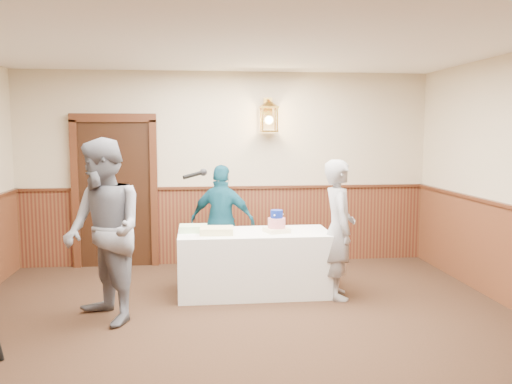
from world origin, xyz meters
TOP-DOWN VIEW (x-y plane):
  - ground at (0.00, 0.00)m, footprint 7.00×7.00m
  - room_shell at (-0.05, 0.45)m, footprint 6.02×7.02m
  - display_table at (0.23, 1.90)m, footprint 1.80×0.80m
  - tiered_cake at (0.49, 1.84)m, footprint 0.32×0.32m
  - sheet_cake_yellow at (-0.22, 1.81)m, footprint 0.40×0.32m
  - sheet_cake_green at (-0.49, 1.99)m, footprint 0.33×0.27m
  - interviewer at (-1.38, 1.08)m, footprint 1.61×1.16m
  - baker at (1.19, 1.63)m, footprint 0.43×0.62m
  - assistant_p at (-0.11, 2.68)m, footprint 0.95×0.66m

SIDE VIEW (x-z plane):
  - ground at x=0.00m, z-range 0.00..0.00m
  - display_table at x=0.23m, z-range 0.00..0.75m
  - assistant_p at x=-0.11m, z-range 0.00..1.50m
  - sheet_cake_green at x=-0.49m, z-range 0.75..0.83m
  - sheet_cake_yellow at x=-0.22m, z-range 0.75..0.83m
  - baker at x=1.19m, z-range 0.00..1.62m
  - tiered_cake at x=0.49m, z-range 0.72..0.99m
  - interviewer at x=-1.38m, z-range 0.00..1.89m
  - room_shell at x=-0.05m, z-range 0.12..2.93m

